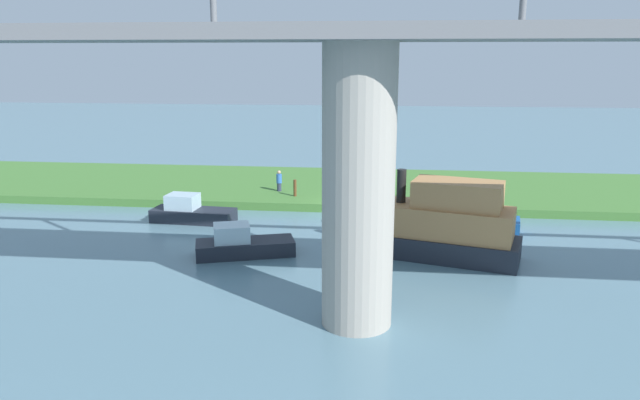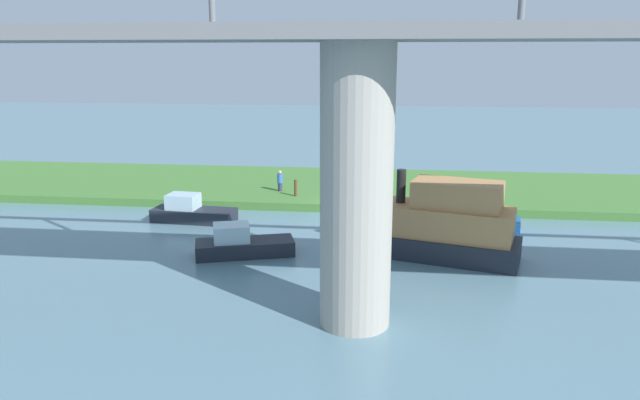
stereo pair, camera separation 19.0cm
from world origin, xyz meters
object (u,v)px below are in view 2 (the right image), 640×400
Objects in this scene: motorboat_red at (467,220)px; pontoon_yellow at (191,212)px; bridge_pylon at (356,190)px; person_on_bank at (280,181)px; riverboat_paddlewheel at (242,244)px; mooring_post at (296,188)px; houseboat_blue at (439,226)px; motorboat_white at (365,217)px.

motorboat_red is 15.46m from pontoon_yellow.
bridge_pylon is 2.00× the size of pontoon_yellow.
person_on_bank is 11.62m from riverboat_paddlewheel.
person_on_bank is at bearing -88.51° from riverboat_paddlewheel.
pontoon_yellow is at bearing 42.22° from mooring_post.
motorboat_red reaches higher than riverboat_paddlewheel.
person_on_bank is 7.35m from pontoon_yellow.
houseboat_blue is 14.35m from pontoon_yellow.
motorboat_white is 5.57m from motorboat_red.
bridge_pylon reaches higher than motorboat_red.
pontoon_yellow is at bearing 1.86° from motorboat_white.
person_on_bank is 0.29× the size of pontoon_yellow.
houseboat_blue is 6.21m from motorboat_white.
pontoon_yellow reaches higher than motorboat_white.
bridge_pylon is 9.83m from riverboat_paddlewheel.
motorboat_white is (-5.88, 5.79, -0.74)m from person_on_bank.
motorboat_white is (3.66, -4.90, -1.04)m from houseboat_blue.
pontoon_yellow reaches higher than mooring_post.
person_on_bank is 0.34× the size of motorboat_white.
motorboat_red reaches higher than motorboat_white.
houseboat_blue reaches higher than pontoon_yellow.
mooring_post is 12.52m from houseboat_blue.
motorboat_white is (-4.62, 4.47, -0.58)m from mooring_post.
bridge_pylon is at bearing 65.51° from houseboat_blue.
person_on_bank reaches higher than pontoon_yellow.
motorboat_white is 0.83× the size of riverboat_paddlewheel.
motorboat_white is at bearing -53.28° from houseboat_blue.
pontoon_yellow is at bearing -18.67° from houseboat_blue.
houseboat_blue reaches higher than motorboat_white.
person_on_bank reaches higher than riverboat_paddlewheel.
bridge_pylon reaches higher than riverboat_paddlewheel.
motorboat_white is at bearing 135.91° from mooring_post.
bridge_pylon reaches higher than pontoon_yellow.
mooring_post is 6.46m from motorboat_white.
pontoon_yellow is (4.02, 6.12, -0.64)m from person_on_bank.
mooring_post is at bearing -48.57° from houseboat_blue.
houseboat_blue is (-9.54, 10.70, 0.30)m from person_on_bank.
riverboat_paddlewheel is (-4.33, 5.48, -0.01)m from pontoon_yellow.
houseboat_blue is (-3.46, -7.59, -3.35)m from bridge_pylon.
houseboat_blue is at bearing 131.43° from mooring_post.
bridge_pylon is 1.80× the size of motorboat_red.
mooring_post is at bearing -25.53° from motorboat_red.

